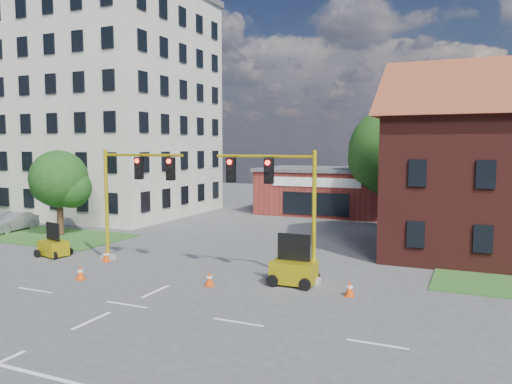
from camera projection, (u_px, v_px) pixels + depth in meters
ground at (127, 305)px, 20.13m from camera, size 120.00×120.00×0.00m
lane_markings at (72, 330)px, 17.40m from camera, size 60.00×36.00×0.01m
office_block at (100, 104)px, 47.14m from camera, size 18.40×15.40×20.60m
brick_shop at (328, 190)px, 47.26m from camera, size 12.40×8.40×4.30m
tree_large at (399, 155)px, 41.53m from camera, size 8.03×7.65×9.70m
tree_nw_front at (62, 181)px, 34.93m from camera, size 4.21×4.01×6.08m
signal_mast_west at (130, 192)px, 26.98m from camera, size 5.30×0.60×6.20m
signal_mast_east at (281, 198)px, 23.49m from camera, size 5.30×0.60×6.20m
trailer_west at (53, 246)px, 28.83m from camera, size 1.89×1.51×1.88m
trailer_east at (294, 270)px, 22.96m from camera, size 2.01×1.36×2.27m
cone_a at (80, 273)px, 23.86m from camera, size 0.40×0.40×0.70m
cone_b at (106, 256)px, 27.54m from camera, size 0.40×0.40×0.70m
cone_c at (209, 279)px, 22.75m from camera, size 0.40×0.40×0.70m
cone_d at (350, 289)px, 21.19m from camera, size 0.40×0.40×0.70m
pickup_white at (434, 244)px, 29.12m from camera, size 5.14×3.04×1.34m
sedan_silver_front at (12, 222)px, 37.13m from camera, size 2.11×4.47×1.41m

